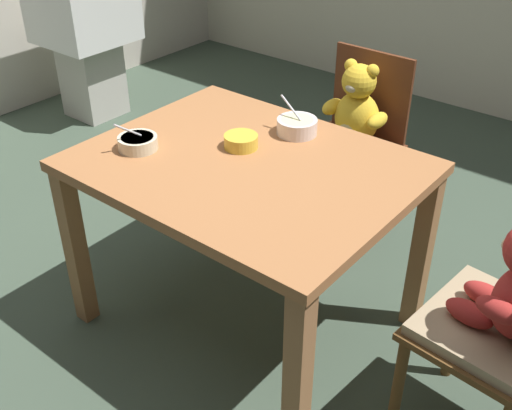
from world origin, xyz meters
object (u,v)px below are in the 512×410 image
(teddy_chair_near_right, at_px, (512,310))
(teddy_chair_far_center, at_px, (355,122))
(sink_basin, at_px, (86,32))
(porridge_bowl_white_far_center, at_px, (297,126))
(porridge_bowl_yellow_center, at_px, (241,141))
(porridge_bowl_cream_near_left, at_px, (138,142))
(dining_table, at_px, (247,187))

(teddy_chair_near_right, distance_m, teddy_chair_far_center, 1.26)
(teddy_chair_far_center, bearing_deg, sink_basin, -91.82)
(teddy_chair_far_center, bearing_deg, porridge_bowl_white_far_center, 6.92)
(porridge_bowl_white_far_center, bearing_deg, teddy_chair_near_right, -15.37)
(teddy_chair_near_right, height_order, porridge_bowl_yellow_center, teddy_chair_near_right)
(teddy_chair_near_right, xyz_separation_m, porridge_bowl_cream_near_left, (-1.29, -0.19, 0.19))
(teddy_chair_near_right, height_order, porridge_bowl_cream_near_left, teddy_chair_near_right)
(porridge_bowl_yellow_center, bearing_deg, sink_basin, 157.03)
(porridge_bowl_white_far_center, relative_size, sink_basin, 0.19)
(dining_table, relative_size, porridge_bowl_yellow_center, 9.17)
(teddy_chair_near_right, bearing_deg, sink_basin, -11.15)
(teddy_chair_far_center, distance_m, porridge_bowl_white_far_center, 0.57)
(sink_basin, bearing_deg, teddy_chair_far_center, -2.41)
(teddy_chair_near_right, relative_size, teddy_chair_far_center, 1.02)
(teddy_chair_near_right, relative_size, porridge_bowl_white_far_center, 5.40)
(dining_table, distance_m, sink_basin, 2.24)
(teddy_chair_far_center, bearing_deg, porridge_bowl_yellow_center, -1.70)
(porridge_bowl_cream_near_left, xyz_separation_m, sink_basin, (-1.69, 1.07, -0.19))
(teddy_chair_near_right, distance_m, porridge_bowl_cream_near_left, 1.32)
(porridge_bowl_yellow_center, bearing_deg, dining_table, -39.74)
(teddy_chair_near_right, xyz_separation_m, teddy_chair_far_center, (-0.99, 0.79, -0.00))
(dining_table, height_order, sink_basin, sink_basin)
(teddy_chair_far_center, relative_size, sink_basin, 1.01)
(dining_table, relative_size, porridge_bowl_cream_near_left, 7.59)
(teddy_chair_far_center, relative_size, porridge_bowl_white_far_center, 5.29)
(porridge_bowl_white_far_center, distance_m, sink_basin, 2.16)
(dining_table, bearing_deg, teddy_chair_near_right, 1.79)
(porridge_bowl_yellow_center, xyz_separation_m, porridge_bowl_cream_near_left, (-0.28, -0.24, 0.00))
(dining_table, distance_m, teddy_chair_near_right, 0.93)
(teddy_chair_far_center, xyz_separation_m, porridge_bowl_yellow_center, (-0.03, -0.75, 0.19))
(porridge_bowl_yellow_center, bearing_deg, porridge_bowl_cream_near_left, -139.56)
(dining_table, bearing_deg, porridge_bowl_white_far_center, 88.92)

